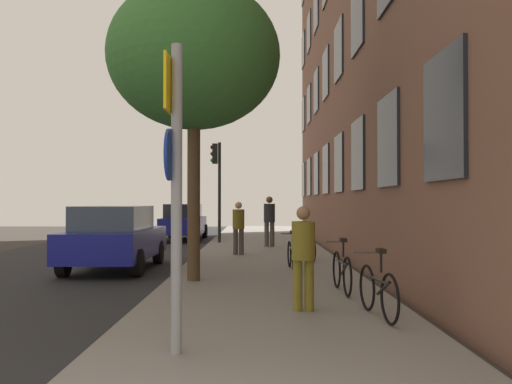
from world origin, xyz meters
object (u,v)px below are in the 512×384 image
at_px(pedestrian_1, 236,224).
at_px(bicycle_0, 375,290).
at_px(sign_post, 172,174).
at_px(car_0, 112,237).
at_px(traffic_light, 215,174).
at_px(bicycle_2, 289,254).
at_px(bicycle_1, 339,271).
at_px(tree_near, 191,57).
at_px(pedestrian_0, 301,251).
at_px(pedestrian_2, 267,218).
at_px(car_1, 181,222).
at_px(bicycle_3, 307,247).

bearing_deg(pedestrian_1, bicycle_0, -76.04).
distance_m(sign_post, pedestrian_1, 10.90).
bearing_deg(bicycle_0, car_0, 130.45).
distance_m(traffic_light, bicycle_0, 14.59).
height_order(traffic_light, bicycle_0, traffic_light).
relative_size(bicycle_0, bicycle_2, 1.02).
bearing_deg(car_0, bicycle_1, -38.55).
xyz_separation_m(traffic_light, tree_near, (0.26, -10.44, 1.91)).
height_order(traffic_light, bicycle_2, traffic_light).
bearing_deg(traffic_light, bicycle_1, -75.45).
relative_size(tree_near, pedestrian_0, 3.96).
bearing_deg(bicycle_1, pedestrian_1, 106.73).
bearing_deg(pedestrian_2, traffic_light, 135.33).
distance_m(pedestrian_1, car_1, 8.36).
height_order(bicycle_0, pedestrian_0, pedestrian_0).
relative_size(traffic_light, tree_near, 0.65).
bearing_deg(bicycle_2, bicycle_0, -80.99).
height_order(bicycle_0, bicycle_3, bicycle_0).
xyz_separation_m(tree_near, car_0, (-2.30, 2.62, -3.90)).
distance_m(traffic_light, pedestrian_2, 3.32).
bearing_deg(bicycle_0, tree_near, 129.81).
height_order(sign_post, pedestrian_2, sign_post).
bearing_deg(traffic_light, bicycle_3, -64.69).
bearing_deg(bicycle_3, car_0, -165.06).
height_order(traffic_light, bicycle_3, traffic_light).
xyz_separation_m(traffic_light, bicycle_2, (2.41, -8.63, -2.35)).
xyz_separation_m(sign_post, pedestrian_2, (1.36, 13.83, -0.89)).
bearing_deg(sign_post, bicycle_2, 76.49).
bearing_deg(pedestrian_1, pedestrian_2, 71.17).
height_order(bicycle_3, car_0, car_0).
height_order(pedestrian_0, car_0, pedestrian_0).
xyz_separation_m(traffic_light, bicycle_0, (3.26, -14.03, -2.33)).
distance_m(bicycle_0, pedestrian_1, 9.33).
relative_size(sign_post, car_1, 0.73).
xyz_separation_m(pedestrian_2, car_1, (-3.74, 4.91, -0.31)).
bearing_deg(car_1, bicycle_1, -72.06).
bearing_deg(traffic_light, pedestrian_0, -80.57).
height_order(bicycle_0, pedestrian_1, pedestrian_1).
height_order(pedestrian_2, car_1, pedestrian_2).
height_order(bicycle_1, bicycle_3, bicycle_1).
relative_size(bicycle_3, car_0, 0.39).
distance_m(bicycle_1, pedestrian_1, 7.23).
bearing_deg(tree_near, car_0, 131.31).
relative_size(sign_post, pedestrian_1, 2.06).
xyz_separation_m(bicycle_1, car_1, (-4.79, 14.81, 0.34)).
bearing_deg(tree_near, bicycle_2, 40.09).
xyz_separation_m(sign_post, bicycle_0, (2.59, 1.81, -1.54)).
distance_m(traffic_light, car_0, 8.32).
bearing_deg(pedestrian_2, bicycle_2, -86.79).
height_order(tree_near, pedestrian_0, tree_near).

